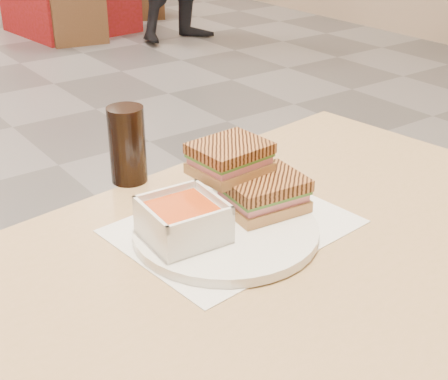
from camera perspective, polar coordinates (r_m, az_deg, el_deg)
main_table at (r=0.92m, az=2.25°, el=-13.74°), size 1.28×0.85×0.75m
tray_liner at (r=0.97m, az=0.88°, el=-3.30°), size 0.36×0.29×0.00m
plate at (r=0.94m, az=0.16°, el=-3.69°), size 0.28×0.28×0.01m
soup_bowl at (r=0.90m, az=-3.71°, el=-2.83°), size 0.11×0.11×0.06m
panini_lower at (r=0.98m, az=3.58°, el=-0.26°), size 0.13×0.11×0.05m
panini_upper at (r=0.97m, az=0.53°, el=2.89°), size 0.12×0.10×0.05m
cola_glass at (r=1.10m, az=-8.73°, el=4.06°), size 0.06×0.06×0.14m
bg_chair_1l at (r=5.47m, az=-13.40°, el=15.49°), size 0.51×0.51×0.49m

